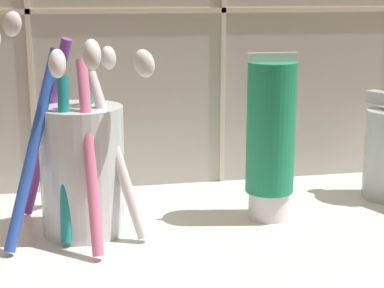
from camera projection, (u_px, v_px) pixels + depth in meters
The scene contains 3 objects.
sink_counter at pixel (240, 240), 55.41cm from camera, with size 77.06×29.32×2.00cm, color silver.
toothbrush_cup at pixel (81, 163), 53.31cm from camera, with size 13.73×15.06×18.56cm.
toothpaste_tube at pixel (271, 138), 56.37cm from camera, with size 4.51×4.30×14.88cm.
Camera 1 is at (-14.49, -49.94, 22.28)cm, focal length 60.00 mm.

